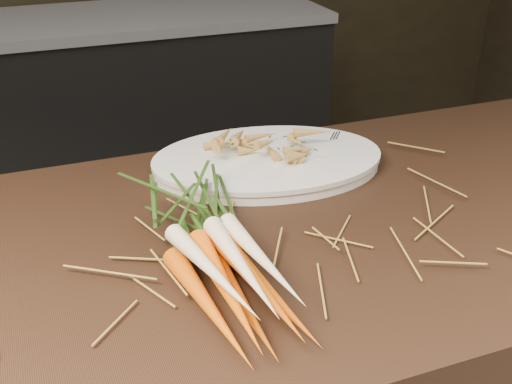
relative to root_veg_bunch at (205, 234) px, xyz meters
The scene contains 6 objects.
back_counter 2.00m from the root_veg_bunch, 85.77° to the left, with size 1.82×0.62×0.84m.
straw_bedding 0.17m from the root_veg_bunch, 164.54° to the left, with size 1.40×0.60×0.02m, color olive, non-canonical shape.
root_veg_bunch is the anchor object (origin of this frame).
serving_platter 0.31m from the root_veg_bunch, 51.75° to the left, with size 0.42×0.28×0.02m, color white, non-canonical shape.
roasted_veg_heap 0.31m from the root_veg_bunch, 51.75° to the left, with size 0.20×0.15×0.05m, color #B38C39, non-canonical shape.
serving_fork 0.39m from the root_veg_bunch, 31.09° to the left, with size 0.01×0.16×0.00m, color silver.
Camera 1 is at (-0.05, -0.49, 1.41)m, focal length 45.00 mm.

